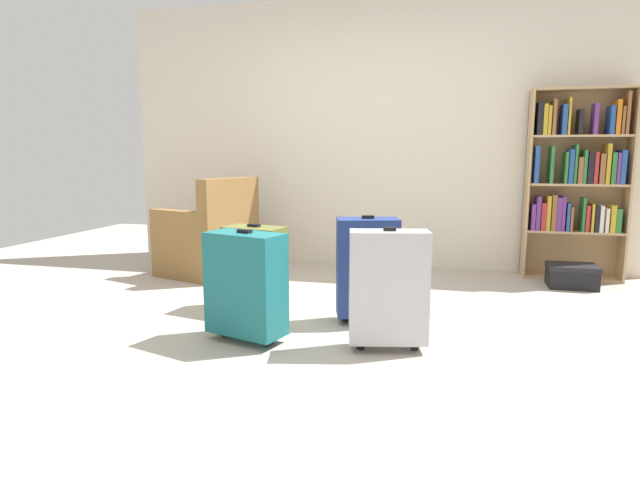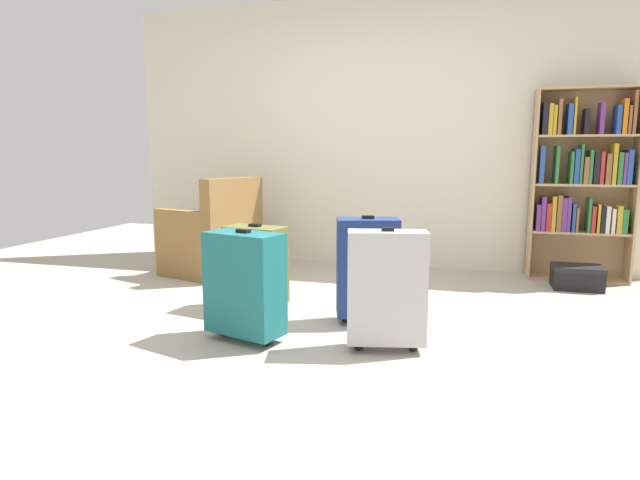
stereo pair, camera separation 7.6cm
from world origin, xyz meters
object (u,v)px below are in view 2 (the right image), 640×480
(mug, at_px, (273,272))
(suitcase_navy_blue, at_px, (367,267))
(suitcase_silver, at_px, (387,287))
(armchair, at_px, (214,240))
(storage_box, at_px, (577,276))
(suitcase_teal, at_px, (245,283))
(bookshelf, at_px, (583,180))
(suitcase_olive, at_px, (256,265))

(mug, relative_size, suitcase_navy_blue, 0.17)
(mug, bearing_deg, suitcase_silver, -50.81)
(mug, height_order, suitcase_navy_blue, suitcase_navy_blue)
(armchair, bearing_deg, suitcase_navy_blue, -32.73)
(suitcase_silver, height_order, suitcase_navy_blue, suitcase_navy_blue)
(storage_box, bearing_deg, suitcase_teal, -138.68)
(bookshelf, xyz_separation_m, suitcase_olive, (-2.40, -1.64, -0.56))
(suitcase_silver, xyz_separation_m, suitcase_navy_blue, (-0.20, 0.49, 0.00))
(mug, distance_m, storage_box, 2.60)
(mug, height_order, suitcase_teal, suitcase_teal)
(suitcase_silver, bearing_deg, mug, 129.19)
(storage_box, relative_size, suitcase_olive, 0.63)
(bookshelf, height_order, suitcase_silver, bookshelf)
(armchair, distance_m, mug, 0.64)
(armchair, bearing_deg, suitcase_olive, -49.89)
(storage_box, distance_m, suitcase_silver, 2.28)
(suitcase_olive, distance_m, suitcase_navy_blue, 0.83)
(mug, xyz_separation_m, suitcase_navy_blue, (1.06, -1.05, 0.32))
(suitcase_teal, xyz_separation_m, suitcase_olive, (-0.19, 0.63, -0.03))
(mug, distance_m, suitcase_teal, 1.68)
(bookshelf, xyz_separation_m, mug, (-2.63, -0.67, -0.84))
(suitcase_teal, bearing_deg, suitcase_olive, 106.57)
(suitcase_silver, height_order, suitcase_teal, suitcase_silver)
(storage_box, relative_size, suitcase_navy_blue, 0.55)
(storage_box, height_order, suitcase_silver, suitcase_silver)
(suitcase_olive, bearing_deg, armchair, 130.11)
(suitcase_silver, bearing_deg, armchair, 140.05)
(armchair, relative_size, suitcase_silver, 1.27)
(armchair, height_order, suitcase_silver, armchair)
(suitcase_navy_blue, bearing_deg, suitcase_teal, -139.25)
(suitcase_olive, bearing_deg, suitcase_navy_blue, -5.83)
(bookshelf, relative_size, suitcase_teal, 2.48)
(mug, distance_m, suitcase_silver, 2.01)
(suitcase_silver, distance_m, suitcase_olive, 1.17)
(mug, height_order, storage_box, storage_box)
(suitcase_navy_blue, bearing_deg, mug, 135.08)
(mug, xyz_separation_m, suitcase_silver, (1.25, -1.54, 0.32))
(bookshelf, xyz_separation_m, suitcase_navy_blue, (-1.58, -1.72, -0.52))
(suitcase_silver, bearing_deg, suitcase_teal, -175.77)
(suitcase_olive, xyz_separation_m, suitcase_navy_blue, (0.82, -0.08, 0.05))
(mug, height_order, suitcase_silver, suitcase_silver)
(armchair, xyz_separation_m, storage_box, (3.16, 0.30, -0.21))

